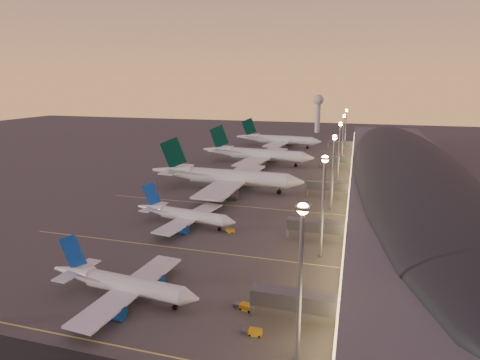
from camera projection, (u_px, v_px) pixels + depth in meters
name	position (u px, v px, depth m)	size (l,w,h in m)	color
ground	(188.00, 241.00, 110.45)	(700.00, 700.00, 0.00)	#3D3B38
airliner_narrow_south	(122.00, 284.00, 80.62)	(34.47, 30.87, 12.31)	silver
airliner_narrow_north	(185.00, 215.00, 122.50)	(34.75, 31.33, 12.42)	silver
airliner_wide_near	(225.00, 177.00, 162.28)	(65.00, 59.06, 20.84)	silver
airliner_wide_mid	(256.00, 154.00, 214.17)	(63.01, 57.78, 20.16)	silver
airliner_wide_far	(278.00, 140.00, 270.93)	(59.52, 54.48, 19.04)	silver
terminal_building	(404.00, 170.00, 159.29)	(56.35, 255.00, 17.46)	#4F5055
light_masts	(337.00, 148.00, 157.21)	(2.20, 217.20, 25.90)	slate
radar_tower	(318.00, 107.00, 345.17)	(9.00, 9.00, 32.50)	silver
lane_markings	(231.00, 201.00, 147.77)	(90.00, 180.36, 0.00)	#D8C659
baggage_tug_a	(244.00, 307.00, 77.37)	(4.06, 2.32, 1.14)	#C0860F
baggage_tug_b	(253.00, 332.00, 69.55)	(3.51, 1.62, 1.04)	#C0860F
baggage_tug_c	(229.00, 231.00, 117.03)	(3.46, 1.62, 1.02)	#C0860F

